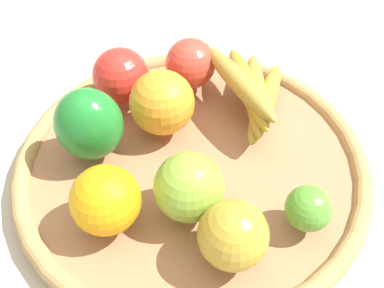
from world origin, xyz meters
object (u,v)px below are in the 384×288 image
Objects in this scene: apple_2 at (191,63)px; lime_0 at (308,208)px; bell_pepper at (89,124)px; orange_0 at (162,102)px; apple_0 at (189,187)px; orange_1 at (105,200)px; apple_1 at (233,235)px; banana_bunch at (252,91)px; apple_3 at (121,76)px.

apple_2 is 1.41× the size of lime_0.
apple_2 is at bearing -134.38° from bell_pepper.
apple_2 is 0.10m from orange_0.
apple_2 reaches higher than lime_0.
orange_0 is (0.12, 0.06, 0.00)m from apple_0.
apple_0 reaches higher than orange_1.
bell_pepper is 0.22m from apple_1.
apple_0 is 0.07m from apple_1.
banana_bunch is (-0.04, -0.09, -0.00)m from apple_2.
lime_0 is (0.04, -0.21, -0.01)m from orange_1.
bell_pepper is at bearing 63.78° from apple_0.
apple_1 is at bearing -161.36° from apple_2.
lime_0 is (-0.12, -0.18, -0.02)m from orange_0.
apple_0 and apple_3 have the same top height.
banana_bunch is at bearing -0.02° from apple_1.
lime_0 is at bearing -88.25° from apple_0.
orange_0 is 0.22m from lime_0.
orange_1 is at bearing 146.75° from banana_bunch.
orange_0 reaches higher than apple_3.
apple_0 is at bearing -69.26° from orange_1.
apple_2 reaches higher than banana_bunch.
orange_0 is 1.09× the size of apple_3.
apple_0 is 0.18m from banana_bunch.
lime_0 is at bearing 154.29° from bell_pepper.
apple_2 is 0.25m from orange_1.
apple_0 is 0.09m from orange_1.
lime_0 is at bearing -80.49° from orange_1.
apple_3 reaches higher than orange_1.
orange_0 is 0.16m from orange_1.
banana_bunch is 2.22× the size of apple_3.
banana_bunch is 0.19m from lime_0.
apple_2 is at bearing -61.55° from apple_3.
apple_3 is at bearing 118.45° from apple_2.
bell_pepper reaches higher than apple_1.
orange_1 is at bearing 170.47° from orange_0.
orange_0 is at bearing -124.58° from apple_3.
bell_pepper is 1.24× the size of orange_1.
apple_1 is at bearing -141.04° from apple_3.
apple_0 is at bearing 141.30° from bell_pepper.
orange_0 reaches higher than apple_0.
bell_pepper is at bearing 58.35° from apple_1.
apple_2 is at bearing 9.63° from apple_0.
apple_1 is (-0.05, 0.07, 0.01)m from lime_0.
apple_0 is at bearing 47.23° from apple_1.
apple_2 and apple_1 have the same top height.
apple_2 is 0.85× the size of orange_0.
banana_bunch is (0.18, -0.05, -0.01)m from apple_0.
apple_2 is 0.99× the size of apple_1.
orange_0 is at bearing -9.53° from orange_1.
lime_0 is (-0.06, -0.26, -0.02)m from bell_pepper.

